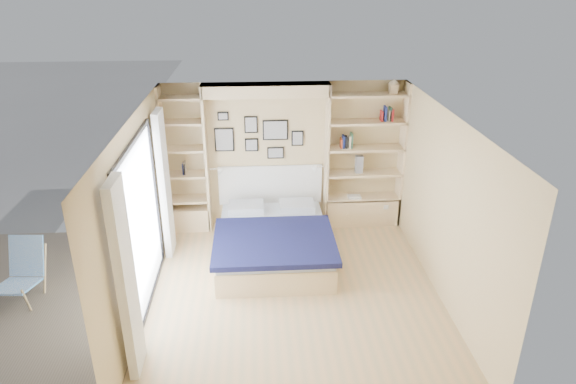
{
  "coord_description": "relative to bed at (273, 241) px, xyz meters",
  "views": [
    {
      "loc": [
        -0.47,
        -5.97,
        4.18
      ],
      "look_at": [
        -0.03,
        0.9,
        1.15
      ],
      "focal_mm": 32.0,
      "sensor_mm": 36.0,
      "label": 1
    }
  ],
  "objects": [
    {
      "name": "shelf_decor",
      "position": [
        1.32,
        1.07,
        1.4
      ],
      "size": [
        3.53,
        0.23,
        2.03
      ],
      "color": "#B64622",
      "rests_on": "ground"
    },
    {
      "name": "deck",
      "position": [
        -3.35,
        -1.0,
        -0.28
      ],
      "size": [
        3.2,
        4.0,
        0.05
      ],
      "primitive_type": "cube",
      "color": "#766757",
      "rests_on": "ground"
    },
    {
      "name": "reading_lamps",
      "position": [
        -0.05,
        1.0,
        0.82
      ],
      "size": [
        1.92,
        0.12,
        0.15
      ],
      "color": "silver",
      "rests_on": "ground"
    },
    {
      "name": "room_shell",
      "position": [
        -0.14,
        0.52,
        0.8
      ],
      "size": [
        4.5,
        4.5,
        4.5
      ],
      "color": "tan",
      "rests_on": "ground"
    },
    {
      "name": "deck_chair",
      "position": [
        -3.45,
        -0.82,
        0.11
      ],
      "size": [
        0.55,
        0.86,
        0.83
      ],
      "rotation": [
        0.0,
        0.0,
        -0.07
      ],
      "color": "tan",
      "rests_on": "ground"
    },
    {
      "name": "bed",
      "position": [
        0.0,
        0.0,
        0.0
      ],
      "size": [
        1.78,
        2.35,
        1.07
      ],
      "color": "beige",
      "rests_on": "ground"
    },
    {
      "name": "ground",
      "position": [
        0.25,
        -1.0,
        -0.28
      ],
      "size": [
        4.5,
        4.5,
        0.0
      ],
      "primitive_type": "plane",
      "color": "tan",
      "rests_on": "ground"
    },
    {
      "name": "photo_gallery",
      "position": [
        -0.21,
        1.22,
        1.32
      ],
      "size": [
        1.48,
        0.02,
        0.82
      ],
      "color": "black",
      "rests_on": "ground"
    }
  ]
}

